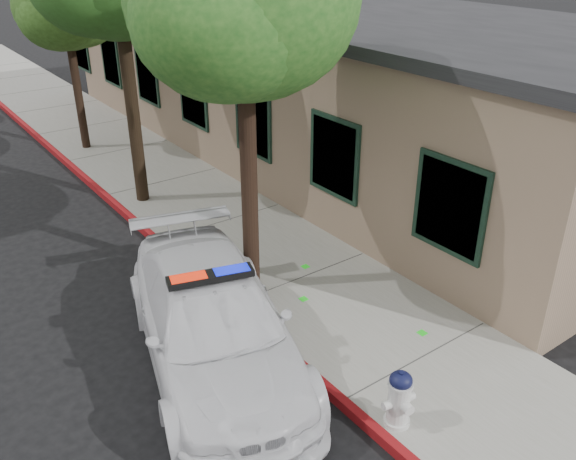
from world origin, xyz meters
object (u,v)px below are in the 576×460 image
at_px(clapboard_building, 316,79).
at_px(street_tree_far, 67,11).
at_px(fire_hydrant, 399,398).
at_px(street_tree_near, 245,9).
at_px(police_car, 214,323).

height_order(clapboard_building, street_tree_far, street_tree_far).
height_order(clapboard_building, fire_hydrant, clapboard_building).
xyz_separation_m(clapboard_building, fire_hydrant, (-6.34, -9.76, -1.54)).
relative_size(street_tree_near, street_tree_far, 1.26).
height_order(street_tree_near, street_tree_far, street_tree_near).
relative_size(clapboard_building, street_tree_far, 4.03).
distance_m(clapboard_building, street_tree_far, 7.17).
relative_size(police_car, street_tree_near, 0.86).
bearing_deg(street_tree_near, fire_hydrant, -95.05).
distance_m(fire_hydrant, street_tree_near, 6.05).
height_order(police_car, street_tree_far, street_tree_far).
relative_size(clapboard_building, fire_hydrant, 23.98).
relative_size(fire_hydrant, street_tree_near, 0.13).
relative_size(police_car, fire_hydrant, 6.49).
distance_m(police_car, fire_hydrant, 2.98).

